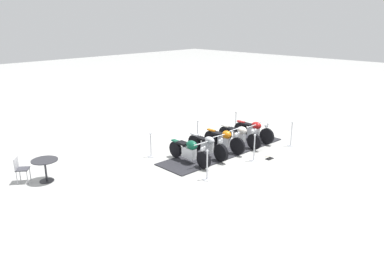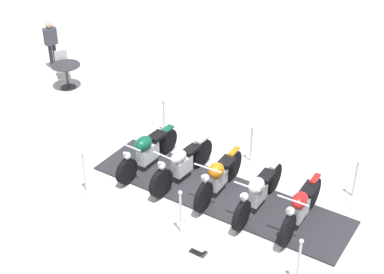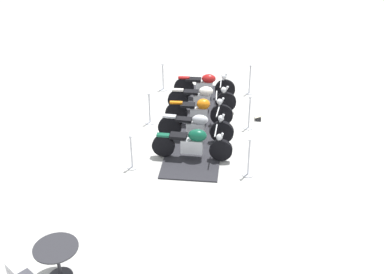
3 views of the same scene
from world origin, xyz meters
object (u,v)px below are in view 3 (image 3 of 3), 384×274
(motorcycle_copper, at_px, (200,111))
(stanchion_left_front, at_px, (132,156))
(motorcycle_forest, at_px, (193,143))
(stanchion_right_front, at_px, (248,163))
(motorcycle_chrome, at_px, (196,127))
(stanchion_left_rear, at_px, (163,82))
(stanchion_right_mid, at_px, (249,118))
(stanchion_right_rear, at_px, (250,83))
(stanchion_left_mid, at_px, (150,114))
(motorcycle_cream, at_px, (203,98))
(motorcycle_maroon, at_px, (205,85))
(info_placard, at_px, (258,117))
(cafe_table, at_px, (57,254))

(motorcycle_copper, distance_m, stanchion_left_front, 3.11)
(motorcycle_forest, distance_m, stanchion_right_front, 1.68)
(motorcycle_chrome, relative_size, stanchion_left_rear, 2.24)
(stanchion_right_mid, height_order, stanchion_left_front, stanchion_right_mid)
(stanchion_left_front, bearing_deg, stanchion_right_rear, -123.00)
(motorcycle_forest, bearing_deg, stanchion_left_rear, 110.67)
(stanchion_left_mid, bearing_deg, stanchion_right_rear, -142.22)
(motorcycle_chrome, distance_m, stanchion_left_mid, 1.91)
(motorcycle_chrome, xyz_separation_m, motorcycle_cream, (-0.08, -2.02, 0.02))
(motorcycle_chrome, xyz_separation_m, stanchion_right_mid, (-1.60, -0.95, -0.12))
(motorcycle_cream, xyz_separation_m, stanchion_left_rear, (1.55, -1.70, -0.21))
(motorcycle_cream, relative_size, stanchion_left_mid, 2.19)
(stanchion_right_rear, xyz_separation_m, stanchion_left_mid, (3.27, 2.53, -0.08))
(motorcycle_cream, bearing_deg, motorcycle_maroon, 89.11)
(motorcycle_cream, xyz_separation_m, stanchion_right_mid, (-1.51, 1.07, -0.14))
(motorcycle_cream, relative_size, stanchion_right_rear, 2.08)
(motorcycle_chrome, height_order, stanchion_right_front, stanchion_right_front)
(motorcycle_copper, bearing_deg, motorcycle_cream, 87.53)
(info_placard, bearing_deg, cafe_table, -28.77)
(info_placard, bearing_deg, stanchion_right_rear, -171.26)
(motorcycle_copper, relative_size, stanchion_right_mid, 1.93)
(stanchion_right_rear, bearing_deg, motorcycle_chrome, 64.78)
(stanchion_right_front, distance_m, cafe_table, 5.56)
(motorcycle_copper, height_order, stanchion_left_mid, motorcycle_copper)
(stanchion_left_mid, relative_size, cafe_table, 1.18)
(motorcycle_copper, bearing_deg, stanchion_right_mid, -2.47)
(motorcycle_cream, relative_size, info_placard, 6.55)
(motorcycle_forest, height_order, stanchion_right_rear, stanchion_right_rear)
(stanchion_left_rear, bearing_deg, info_placard, 147.83)
(stanchion_left_rear, distance_m, cafe_table, 9.43)
(motorcycle_copper, distance_m, stanchion_right_rear, 3.07)
(motorcycle_forest, bearing_deg, motorcycle_maroon, 91.64)
(motorcycle_copper, distance_m, motorcycle_maroon, 2.02)
(motorcycle_copper, height_order, cafe_table, motorcycle_copper)
(stanchion_left_front, bearing_deg, motorcycle_cream, -115.97)
(stanchion_left_front, bearing_deg, cafe_table, 79.77)
(motorcycle_cream, height_order, info_placard, motorcycle_cream)
(stanchion_right_front, relative_size, cafe_table, 1.26)
(stanchion_right_mid, bearing_deg, motorcycle_copper, -2.19)
(stanchion_left_front, bearing_deg, stanchion_left_rear, -92.14)
(stanchion_right_mid, distance_m, stanchion_left_rear, 4.13)
(motorcycle_forest, relative_size, stanchion_right_mid, 2.05)
(motorcycle_chrome, xyz_separation_m, info_placard, (-1.93, -1.58, -0.43))
(motorcycle_copper, height_order, stanchion_right_mid, stanchion_right_mid)
(stanchion_right_rear, bearing_deg, stanchion_left_front, 57.00)
(stanchion_left_mid, bearing_deg, stanchion_right_front, 137.93)
(motorcycle_cream, xyz_separation_m, cafe_table, (2.49, 7.67, 0.09))
(motorcycle_copper, relative_size, stanchion_right_rear, 1.94)
(motorcycle_maroon, distance_m, stanchion_left_mid, 2.59)
(motorcycle_forest, xyz_separation_m, stanchion_left_rear, (1.44, -4.73, -0.21))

